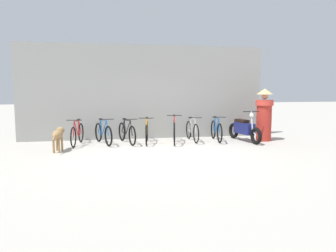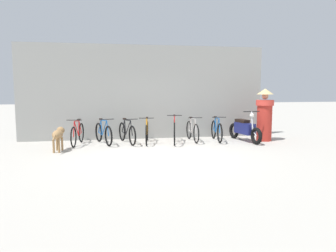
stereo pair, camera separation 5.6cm
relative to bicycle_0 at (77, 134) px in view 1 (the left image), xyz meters
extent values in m
plane|color=#ADA89E|center=(2.24, -2.20, -0.34)|extent=(60.00, 60.00, 0.00)
cube|color=gray|center=(2.24, 0.95, 1.28)|extent=(8.52, 0.20, 3.23)
torus|color=black|center=(-0.07, -0.49, -0.03)|extent=(0.13, 0.62, 0.63)
torus|color=black|center=(0.07, 0.49, -0.03)|extent=(0.13, 0.62, 0.63)
cylinder|color=red|center=(-0.02, -0.11, 0.18)|extent=(0.10, 0.49, 0.52)
cylinder|color=red|center=(0.03, 0.17, 0.16)|extent=(0.05, 0.13, 0.47)
cylinder|color=red|center=(-0.01, -0.06, 0.41)|extent=(0.11, 0.57, 0.06)
cylinder|color=red|center=(0.05, 0.30, -0.05)|extent=(0.08, 0.38, 0.07)
cylinder|color=red|center=(0.05, 0.35, 0.18)|extent=(0.07, 0.30, 0.44)
cylinder|color=red|center=(-0.06, -0.42, 0.20)|extent=(0.05, 0.18, 0.46)
cube|color=black|center=(0.03, 0.22, 0.42)|extent=(0.10, 0.19, 0.05)
cylinder|color=black|center=(-0.05, -0.35, 0.47)|extent=(0.46, 0.09, 0.02)
torus|color=black|center=(0.95, -0.47, -0.03)|extent=(0.26, 0.61, 0.63)
torus|color=black|center=(0.63, 0.45, -0.03)|extent=(0.26, 0.61, 0.63)
cylinder|color=#1959A5|center=(0.83, -0.11, 0.18)|extent=(0.18, 0.47, 0.52)
cylinder|color=#1959A5|center=(0.74, 0.15, 0.16)|extent=(0.07, 0.13, 0.48)
cylinder|color=#1959A5|center=(0.81, -0.07, 0.41)|extent=(0.21, 0.54, 0.06)
cylinder|color=#1959A5|center=(0.69, 0.28, -0.05)|extent=(0.15, 0.36, 0.07)
cylinder|color=#1959A5|center=(0.68, 0.33, 0.19)|extent=(0.12, 0.29, 0.44)
cylinder|color=#1959A5|center=(0.93, -0.40, 0.20)|extent=(0.08, 0.17, 0.46)
cube|color=black|center=(0.72, 0.20, 0.43)|extent=(0.12, 0.19, 0.05)
cylinder|color=black|center=(0.90, -0.33, 0.47)|extent=(0.44, 0.17, 0.02)
torus|color=black|center=(1.67, -0.52, -0.03)|extent=(0.21, 0.62, 0.62)
torus|color=black|center=(1.40, 0.50, -0.03)|extent=(0.21, 0.62, 0.62)
cylinder|color=black|center=(1.57, -0.12, 0.17)|extent=(0.16, 0.51, 0.52)
cylinder|color=black|center=(1.49, 0.17, 0.16)|extent=(0.06, 0.14, 0.47)
cylinder|color=black|center=(1.55, -0.07, 0.41)|extent=(0.18, 0.60, 0.06)
cylinder|color=black|center=(1.45, 0.31, -0.05)|extent=(0.13, 0.39, 0.07)
cylinder|color=black|center=(1.44, 0.36, 0.18)|extent=(0.11, 0.31, 0.44)
cylinder|color=black|center=(1.65, -0.44, 0.20)|extent=(0.07, 0.19, 0.46)
cube|color=black|center=(1.48, 0.22, 0.42)|extent=(0.11, 0.19, 0.05)
cylinder|color=black|center=(1.63, -0.37, 0.46)|extent=(0.45, 0.14, 0.02)
torus|color=black|center=(2.10, -0.57, -0.01)|extent=(0.13, 0.65, 0.65)
torus|color=black|center=(2.25, 0.46, -0.01)|extent=(0.13, 0.65, 0.65)
cylinder|color=orange|center=(2.15, -0.17, 0.20)|extent=(0.10, 0.51, 0.54)
cylinder|color=orange|center=(2.20, 0.12, 0.18)|extent=(0.05, 0.13, 0.49)
cylinder|color=orange|center=(2.16, -0.12, 0.44)|extent=(0.12, 0.60, 0.06)
cylinder|color=orange|center=(2.22, 0.27, -0.04)|extent=(0.09, 0.39, 0.08)
cylinder|color=orange|center=(2.23, 0.32, 0.20)|extent=(0.07, 0.31, 0.45)
cylinder|color=orange|center=(2.11, -0.49, 0.22)|extent=(0.05, 0.18, 0.48)
cube|color=black|center=(2.21, 0.18, 0.45)|extent=(0.10, 0.19, 0.05)
cylinder|color=black|center=(2.12, -0.42, 0.50)|extent=(0.46, 0.09, 0.02)
torus|color=black|center=(2.95, -0.71, 0.02)|extent=(0.18, 0.71, 0.72)
torus|color=black|center=(3.14, 0.27, 0.02)|extent=(0.18, 0.71, 0.72)
cylinder|color=red|center=(3.02, -0.33, 0.25)|extent=(0.12, 0.49, 0.59)
cylinder|color=red|center=(3.08, -0.05, 0.23)|extent=(0.05, 0.13, 0.54)
cylinder|color=red|center=(3.03, -0.28, 0.52)|extent=(0.14, 0.57, 0.06)
cylinder|color=red|center=(3.10, 0.09, -0.01)|extent=(0.10, 0.38, 0.08)
cylinder|color=red|center=(3.11, 0.13, 0.26)|extent=(0.09, 0.30, 0.50)
cylinder|color=red|center=(2.96, -0.64, 0.28)|extent=(0.06, 0.18, 0.53)
cube|color=black|center=(3.09, 0.00, 0.53)|extent=(0.10, 0.19, 0.05)
cylinder|color=black|center=(2.98, -0.56, 0.58)|extent=(0.46, 0.11, 0.02)
torus|color=black|center=(3.71, -0.45, -0.03)|extent=(0.04, 0.63, 0.63)
torus|color=black|center=(3.71, 0.50, -0.03)|extent=(0.04, 0.63, 0.63)
cylinder|color=beige|center=(3.71, -0.08, 0.18)|extent=(0.03, 0.47, 0.52)
cylinder|color=beige|center=(3.71, 0.19, 0.16)|extent=(0.03, 0.12, 0.48)
cylinder|color=beige|center=(3.71, -0.03, 0.41)|extent=(0.03, 0.55, 0.06)
cylinder|color=beige|center=(3.71, 0.33, -0.05)|extent=(0.03, 0.36, 0.07)
cylinder|color=beige|center=(3.71, 0.37, 0.19)|extent=(0.03, 0.29, 0.44)
cylinder|color=beige|center=(3.71, -0.38, 0.20)|extent=(0.03, 0.17, 0.46)
cube|color=black|center=(3.71, 0.24, 0.43)|extent=(0.07, 0.18, 0.05)
cylinder|color=black|center=(3.71, -0.31, 0.47)|extent=(0.46, 0.02, 0.02)
torus|color=black|center=(4.47, -0.53, -0.02)|extent=(0.12, 0.64, 0.64)
torus|color=black|center=(4.58, 0.43, -0.02)|extent=(0.12, 0.64, 0.64)
cylinder|color=#1959A5|center=(4.51, -0.16, 0.19)|extent=(0.08, 0.48, 0.53)
cylinder|color=#1959A5|center=(4.54, 0.12, 0.17)|extent=(0.04, 0.13, 0.49)
cylinder|color=#1959A5|center=(4.52, -0.11, 0.43)|extent=(0.09, 0.56, 0.06)
cylinder|color=#1959A5|center=(4.56, 0.25, -0.04)|extent=(0.07, 0.37, 0.08)
cylinder|color=#1959A5|center=(4.56, 0.30, 0.20)|extent=(0.06, 0.29, 0.45)
cylinder|color=#1959A5|center=(4.48, -0.46, 0.21)|extent=(0.05, 0.17, 0.47)
cube|color=black|center=(4.55, 0.17, 0.44)|extent=(0.09, 0.19, 0.05)
cylinder|color=black|center=(4.49, -0.39, 0.48)|extent=(0.46, 0.07, 0.02)
torus|color=black|center=(5.50, -1.00, -0.07)|extent=(0.20, 0.55, 0.54)
torus|color=black|center=(5.30, 0.35, -0.07)|extent=(0.20, 0.55, 0.54)
cube|color=navy|center=(5.40, -0.33, 0.10)|extent=(0.41, 0.93, 0.36)
cube|color=black|center=(5.38, -0.17, 0.33)|extent=(0.32, 0.60, 0.10)
cylinder|color=silver|center=(5.47, -0.75, 0.39)|extent=(0.07, 0.16, 0.59)
cylinder|color=silver|center=(5.49, -0.90, 0.01)|extent=(0.07, 0.23, 0.20)
cylinder|color=black|center=(5.46, -0.70, 0.68)|extent=(0.58, 0.11, 0.03)
sphere|color=silver|center=(5.46, -0.73, 0.56)|extent=(0.16, 0.16, 0.14)
ellipsoid|color=#997247|center=(-0.44, -1.09, 0.14)|extent=(0.32, 0.60, 0.26)
cylinder|color=#997247|center=(-0.49, -0.90, -0.15)|extent=(0.06, 0.06, 0.38)
cylinder|color=#997247|center=(-0.35, -0.91, -0.15)|extent=(0.06, 0.06, 0.38)
cylinder|color=#997247|center=(-0.53, -1.26, -0.15)|extent=(0.06, 0.06, 0.38)
cylinder|color=#997247|center=(-0.38, -1.27, -0.15)|extent=(0.06, 0.06, 0.38)
sphere|color=#997247|center=(-0.40, -0.74, 0.21)|extent=(0.24, 0.24, 0.22)
ellipsoid|color=#997247|center=(-0.39, -0.64, 0.19)|extent=(0.10, 0.13, 0.08)
cylinder|color=#997247|center=(-0.47, -1.48, 0.11)|extent=(0.06, 0.25, 0.14)
cylinder|color=#B72D23|center=(6.10, -0.32, 0.34)|extent=(0.70, 0.70, 1.37)
cylinder|color=#D63C32|center=(6.10, -0.32, 0.94)|extent=(0.83, 0.83, 0.18)
sphere|color=tan|center=(6.10, -0.32, 1.16)|extent=(0.31, 0.31, 0.22)
cone|color=tan|center=(6.10, -0.32, 1.31)|extent=(0.76, 0.76, 0.19)
camera|label=1|loc=(0.91, -10.46, 1.42)|focal=35.00mm
camera|label=2|loc=(0.97, -10.47, 1.42)|focal=35.00mm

